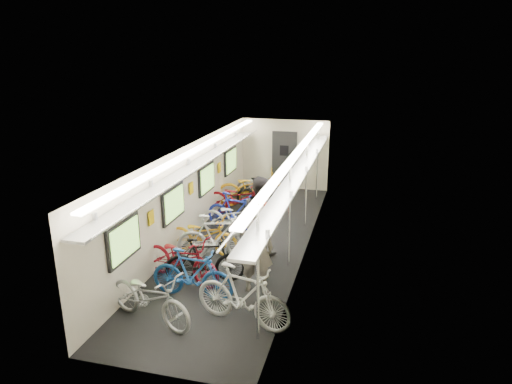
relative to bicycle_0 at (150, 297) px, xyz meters
The scene contains 17 objects.
train_car_shell 4.63m from the bicycle_0, 85.64° to the left, with size 10.00×10.00×10.00m.
bicycle_0 is the anchor object (origin of this frame).
bicycle_1 1.04m from the bicycle_0, 66.96° to the left, with size 0.47×1.68×1.01m, color #184A95.
bicycle_2 1.56m from the bicycle_0, 92.48° to the left, with size 0.67×1.92×1.01m, color maroon.
bicycle_3 1.65m from the bicycle_0, 74.61° to the left, with size 0.47×1.66×1.00m, color black.
bicycle_4 2.94m from the bicycle_0, 92.33° to the left, with size 0.62×1.77×0.93m, color orange.
bicycle_5 2.70m from the bicycle_0, 83.31° to the left, with size 0.52×1.83×1.10m, color silver.
bicycle_6 4.21m from the bicycle_0, 85.96° to the left, with size 0.65×1.86×0.98m, color silver.
bicycle_7 4.51m from the bicycle_0, 87.54° to the left, with size 0.49×1.72×1.03m, color #1C2BAC.
bicycle_8 5.58m from the bicycle_0, 90.24° to the left, with size 0.70×2.00×1.05m, color maroon.
bicycle_9 6.34m from the bicycle_0, 85.43° to the left, with size 0.46×1.63×0.98m, color black.
bicycle_10 6.58m from the bicycle_0, 88.85° to the left, with size 0.76×2.19×1.15m, color #C98C13.
bicycle_11 1.63m from the bicycle_0, 11.47° to the left, with size 0.52×1.85×1.11m, color silver.
bicycle_12 6.93m from the bicycle_0, 87.52° to the left, with size 0.65×1.87×0.98m, color slate.
passenger_near 2.20m from the bicycle_0, 45.11° to the left, with size 0.69×0.45×1.89m, color slate.
passenger_mid 3.56m from the bicycle_0, 70.86° to the left, with size 0.91×0.71×1.87m, color black.
backpack 3.16m from the bicycle_0, 59.87° to the left, with size 0.26×0.14×0.38m, color #9F280F.
Camera 1 is at (2.83, -10.13, 4.59)m, focal length 32.00 mm.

